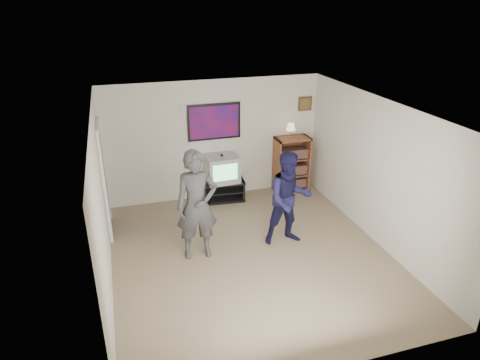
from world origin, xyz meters
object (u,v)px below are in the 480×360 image
media_stand (223,190)px  person_short (289,199)px  crt_television (222,168)px  person_tall (197,206)px  bookshelf (291,164)px

media_stand → person_short: bearing=-66.2°
person_short → crt_television: bearing=112.0°
crt_television → person_short: (0.67, -1.96, 0.12)m
person_tall → person_short: person_tall is taller
person_short → media_stand: bearing=111.5°
media_stand → person_tall: person_tall is taller
crt_television → person_tall: 2.14m
bookshelf → person_tall: person_tall is taller
bookshelf → person_short: (-0.91, -2.01, 0.23)m
media_stand → crt_television: size_ratio=1.40×
media_stand → crt_television: 0.50m
person_tall → person_short: bearing=1.1°
crt_television → person_short: 2.07m
bookshelf → person_tall: 3.19m
bookshelf → person_short: 2.21m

